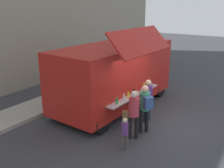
% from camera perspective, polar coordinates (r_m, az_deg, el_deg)
% --- Properties ---
extents(ground_plane, '(60.00, 60.00, 0.00)m').
position_cam_1_polar(ground_plane, '(10.22, 7.29, -8.13)').
color(ground_plane, '#38383D').
extents(curb_strip, '(28.00, 1.60, 0.15)m').
position_cam_1_polar(curb_strip, '(10.76, -23.68, -7.76)').
color(curb_strip, '#9E998E').
rests_on(curb_strip, ground).
extents(food_truck_main, '(6.14, 3.33, 3.54)m').
position_cam_1_polar(food_truck_main, '(11.08, 0.74, 2.39)').
color(food_truck_main, red).
rests_on(food_truck_main, ground).
extents(trash_bin, '(0.60, 0.60, 0.92)m').
position_cam_1_polar(trash_bin, '(15.75, 1.60, 3.03)').
color(trash_bin, '#2E5B3A').
rests_on(trash_bin, ground).
extents(customer_front_ordering, '(0.56, 0.34, 1.69)m').
position_cam_1_polar(customer_front_ordering, '(9.82, 7.94, -2.93)').
color(customer_front_ordering, '#1E233A').
rests_on(customer_front_ordering, ground).
extents(customer_mid_with_backpack, '(0.51, 0.56, 1.75)m').
position_cam_1_polar(customer_mid_with_backpack, '(8.92, 7.42, -4.57)').
color(customer_mid_with_backpack, black).
rests_on(customer_mid_with_backpack, ground).
extents(customer_rear_waiting, '(0.47, 0.52, 1.72)m').
position_cam_1_polar(customer_rear_waiting, '(8.49, 4.78, -6.03)').
color(customer_rear_waiting, black).
rests_on(customer_rear_waiting, ground).
extents(child_near_queue, '(0.22, 0.22, 1.08)m').
position_cam_1_polar(child_near_queue, '(8.02, 2.89, -10.43)').
color(child_near_queue, '#494442').
rests_on(child_near_queue, ground).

